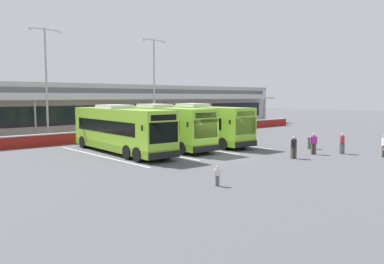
{
  "coord_description": "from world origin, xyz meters",
  "views": [
    {
      "loc": [
        -20.09,
        -19.74,
        4.44
      ],
      "look_at": [
        0.32,
        3.0,
        1.6
      ],
      "focal_mm": 35.79,
      "sensor_mm": 36.0,
      "label": 1
    }
  ],
  "objects": [
    {
      "name": "ground_plane",
      "position": [
        0.0,
        0.0,
        0.0
      ],
      "size": [
        200.0,
        200.0,
        0.0
      ],
      "primitive_type": "plane",
      "color": "#4C4C51"
    },
    {
      "name": "terminal_building",
      "position": [
        -0.0,
        26.91,
        3.01
      ],
      "size": [
        70.0,
        13.0,
        6.0
      ],
      "color": "silver",
      "rests_on": "ground"
    },
    {
      "name": "red_barrier_wall",
      "position": [
        0.0,
        14.5,
        0.56
      ],
      "size": [
        60.0,
        0.4,
        1.1
      ],
      "color": "maroon",
      "rests_on": "ground"
    },
    {
      "name": "coach_bus_leftmost",
      "position": [
        -4.26,
        6.32,
        1.79
      ],
      "size": [
        3.47,
        12.28,
        3.78
      ],
      "color": "#8CC633",
      "rests_on": "ground"
    },
    {
      "name": "coach_bus_left_centre",
      "position": [
        0.03,
        6.74,
        1.79
      ],
      "size": [
        3.47,
        12.28,
        3.78
      ],
      "color": "#8CC633",
      "rests_on": "ground"
    },
    {
      "name": "coach_bus_centre",
      "position": [
        4.37,
        6.52,
        1.79
      ],
      "size": [
        3.47,
        12.28,
        3.78
      ],
      "color": "#8CC633",
      "rests_on": "ground"
    },
    {
      "name": "bay_stripe_far_west",
      "position": [
        -6.3,
        6.0,
        0.0
      ],
      "size": [
        0.14,
        13.0,
        0.01
      ],
      "primitive_type": "cube",
      "color": "silver",
      "rests_on": "ground"
    },
    {
      "name": "bay_stripe_west",
      "position": [
        -2.1,
        6.0,
        0.0
      ],
      "size": [
        0.14,
        13.0,
        0.01
      ],
      "primitive_type": "cube",
      "color": "silver",
      "rests_on": "ground"
    },
    {
      "name": "bay_stripe_mid_west",
      "position": [
        2.1,
        6.0,
        0.0
      ],
      "size": [
        0.14,
        13.0,
        0.01
      ],
      "primitive_type": "cube",
      "color": "silver",
      "rests_on": "ground"
    },
    {
      "name": "bay_stripe_centre",
      "position": [
        6.3,
        6.0,
        0.0
      ],
      "size": [
        0.14,
        13.0,
        0.01
      ],
      "primitive_type": "cube",
      "color": "silver",
      "rests_on": "ground"
    },
    {
      "name": "pedestrian_with_handbag",
      "position": [
        8.99,
        -8.46,
        0.86
      ],
      "size": [
        0.58,
        0.56,
        1.62
      ],
      "color": "#4C4238",
      "rests_on": "ground"
    },
    {
      "name": "pedestrian_in_dark_coat",
      "position": [
        3.49,
        -4.4,
        0.87
      ],
      "size": [
        0.54,
        0.32,
        1.62
      ],
      "color": "#4C4238",
      "rests_on": "ground"
    },
    {
      "name": "pedestrian_child",
      "position": [
        -6.68,
        -6.68,
        0.54
      ],
      "size": [
        0.31,
        0.25,
        1.0
      ],
      "color": "slate",
      "rests_on": "ground"
    },
    {
      "name": "pedestrian_near_bin",
      "position": [
        6.34,
        -4.3,
        0.87
      ],
      "size": [
        0.5,
        0.41,
        1.62
      ],
      "color": "#4C4238",
      "rests_on": "ground"
    },
    {
      "name": "pedestrian_approaching_bus",
      "position": [
        8.24,
        -5.65,
        0.87
      ],
      "size": [
        0.54,
        0.29,
        1.62
      ],
      "color": "slate",
      "rests_on": "ground"
    },
    {
      "name": "lamp_post_west",
      "position": [
        -5.69,
        17.43,
        6.29
      ],
      "size": [
        3.24,
        0.28,
        11.0
      ],
      "color": "#9E9EA3",
      "rests_on": "ground"
    },
    {
      "name": "lamp_post_centre",
      "position": [
        6.24,
        16.13,
        6.29
      ],
      "size": [
        3.24,
        0.28,
        11.0
      ],
      "color": "#9E9EA3",
      "rests_on": "ground"
    },
    {
      "name": "litter_bin",
      "position": [
        8.96,
        -2.5,
        0.47
      ],
      "size": [
        0.54,
        0.54,
        0.93
      ],
      "color": "#2D5133",
      "rests_on": "ground"
    }
  ]
}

